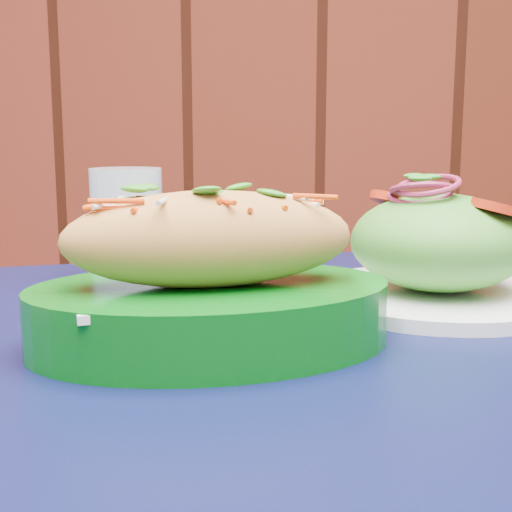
{
  "coord_description": "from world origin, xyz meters",
  "views": [
    {
      "loc": [
        -0.44,
        0.83,
        0.91
      ],
      "look_at": [
        -0.47,
        1.39,
        0.81
      ],
      "focal_mm": 50.0,
      "sensor_mm": 36.0,
      "label": 1
    }
  ],
  "objects": [
    {
      "name": "cafe_table",
      "position": [
        -0.41,
        1.34,
        0.66
      ],
      "size": [
        1.01,
        1.01,
        0.75
      ],
      "rotation": [
        0.0,
        0.0,
        0.31
      ],
      "color": "black",
      "rests_on": "ground"
    },
    {
      "name": "banh_mi_basket",
      "position": [
        -0.5,
        1.34,
        0.8
      ],
      "size": [
        0.31,
        0.25,
        0.12
      ],
      "rotation": [
        0.0,
        0.0,
        0.3
      ],
      "color": "#04560E",
      "rests_on": "cafe_table"
    },
    {
      "name": "salad_plate",
      "position": [
        -0.31,
        1.5,
        0.8
      ],
      "size": [
        0.24,
        0.24,
        0.12
      ],
      "rotation": [
        0.0,
        0.0,
        -0.43
      ],
      "color": "white",
      "rests_on": "cafe_table"
    },
    {
      "name": "water_glass",
      "position": [
        -0.62,
        1.56,
        0.81
      ],
      "size": [
        0.07,
        0.07,
        0.12
      ],
      "primitive_type": "cylinder",
      "color": "silver",
      "rests_on": "cafe_table"
    }
  ]
}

